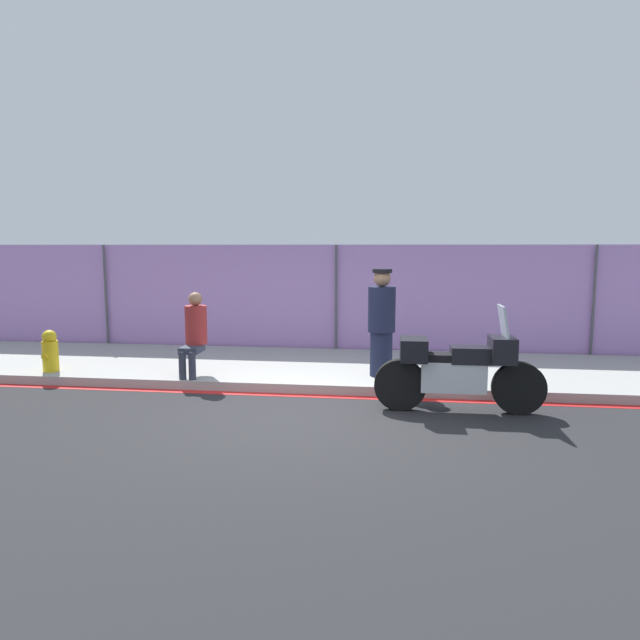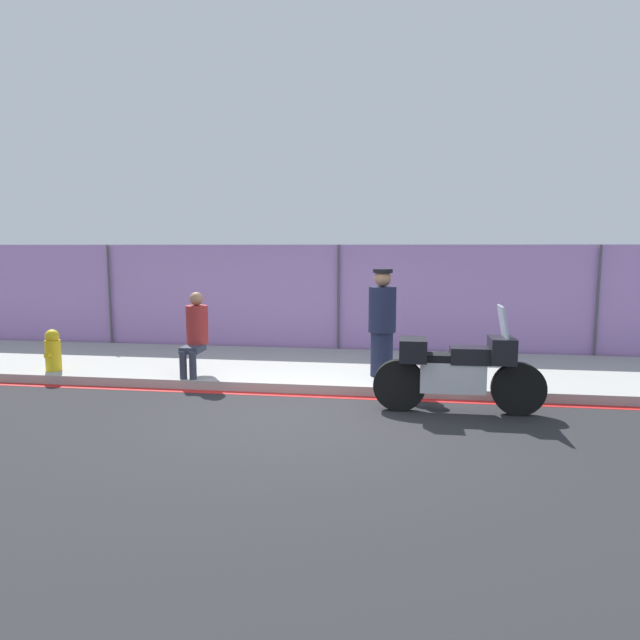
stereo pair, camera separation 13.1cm
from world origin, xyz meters
TOP-DOWN VIEW (x-y plane):
  - ground_plane at (0.00, 0.00)m, footprint 120.00×120.00m
  - sidewalk at (0.00, 2.71)m, footprint 36.71×3.12m
  - curb_paint_stripe at (0.00, 1.06)m, footprint 36.71×0.18m
  - storefront_fence at (0.00, 4.36)m, footprint 34.87×0.17m
  - motorcycle at (2.03, 0.51)m, footprint 2.27×0.51m
  - officer_standing at (0.97, 1.92)m, footprint 0.44×0.44m
  - person_seated_on_curb at (-2.03, 1.62)m, footprint 0.35×0.68m
  - fire_hydrant at (-4.51, 1.52)m, footprint 0.25×0.32m

SIDE VIEW (x-z plane):
  - ground_plane at x=0.00m, z-range 0.00..0.00m
  - curb_paint_stripe at x=0.00m, z-range 0.00..0.01m
  - sidewalk at x=0.00m, z-range 0.00..0.15m
  - fire_hydrant at x=-4.51m, z-range 0.14..0.84m
  - motorcycle at x=2.03m, z-range -0.14..1.31m
  - person_seated_on_curb at x=-2.03m, z-range 0.22..1.56m
  - officer_standing at x=0.97m, z-range 0.16..1.88m
  - storefront_fence at x=0.00m, z-range 0.00..2.26m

